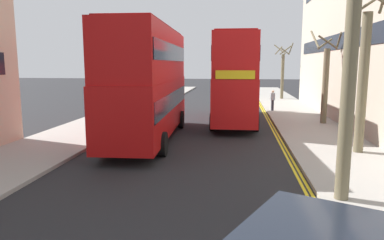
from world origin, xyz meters
The scene contains 11 objects.
sidewalk_right centered at (6.50, 16.00, 0.07)m, with size 4.00×80.00×0.14m, color #9E9991.
sidewalk_left centered at (-6.50, 16.00, 0.07)m, with size 4.00×80.00×0.14m, color #9E9991.
kerb_line_outer centered at (4.40, 14.00, 0.00)m, with size 0.10×56.00×0.01m, color yellow.
kerb_line_inner centered at (4.24, 14.00, 0.00)m, with size 0.10×56.00×0.01m, color yellow.
double_decker_bus_away centered at (-2.30, 15.77, 3.03)m, with size 3.12×10.90×5.64m.
double_decker_bus_oncoming centered at (1.96, 21.95, 3.03)m, with size 2.87×10.83×5.64m.
pedestrian_far centered at (4.95, 27.03, 0.99)m, with size 0.34×0.22×1.62m.
street_tree_near centered at (7.27, 13.71, 3.28)m, with size 1.57×1.58×6.74m.
street_tree_mid centered at (7.55, 21.29, 2.77)m, with size 1.68×1.62×5.77m.
street_tree_far centered at (6.90, 37.39, 2.98)m, with size 1.94×1.92×5.84m.
street_tree_distant centered at (5.06, 8.03, 3.27)m, with size 1.43×1.44×6.72m.
Camera 1 is at (2.12, -1.92, 3.85)m, focal length 33.56 mm.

